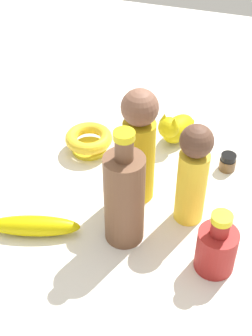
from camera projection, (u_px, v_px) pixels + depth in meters
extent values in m
plane|color=silver|center=(126.00, 186.00, 1.06)|extent=(2.00, 2.00, 0.00)
cylinder|color=yellow|center=(191.00, 187.00, 0.94)|extent=(0.06, 0.06, 0.16)
sphere|color=brown|center=(197.00, 141.00, 0.86)|extent=(0.06, 0.06, 0.06)
cylinder|color=brown|center=(124.00, 200.00, 0.89)|extent=(0.08, 0.08, 0.20)
cylinder|color=brown|center=(124.00, 149.00, 0.81)|extent=(0.03, 0.03, 0.04)
cylinder|color=yellow|center=(124.00, 135.00, 0.79)|extent=(0.04, 0.04, 0.01)
cylinder|color=gold|center=(89.00, 148.00, 1.15)|extent=(0.08, 0.08, 0.01)
torus|color=gold|center=(89.00, 138.00, 1.13)|extent=(0.11, 0.11, 0.03)
ellipsoid|color=#B5A30C|center=(178.00, 129.00, 1.17)|extent=(0.09, 0.12, 0.06)
sphere|color=#B5A30C|center=(169.00, 128.00, 1.13)|extent=(0.05, 0.05, 0.05)
cone|color=#B5A30C|center=(174.00, 122.00, 1.11)|extent=(0.02, 0.02, 0.02)
cone|color=#B5A30C|center=(164.00, 118.00, 1.12)|extent=(0.02, 0.02, 0.02)
ellipsoid|color=#B5A30C|center=(189.00, 124.00, 1.20)|extent=(0.03, 0.05, 0.02)
ellipsoid|color=#C8B606|center=(34.00, 226.00, 0.94)|extent=(0.19, 0.09, 0.04)
cylinder|color=maroon|center=(216.00, 250.00, 0.86)|extent=(0.07, 0.07, 0.09)
cylinder|color=maroon|center=(220.00, 227.00, 0.83)|extent=(0.03, 0.03, 0.03)
cylinder|color=yellow|center=(222.00, 218.00, 0.81)|extent=(0.04, 0.04, 0.01)
cylinder|color=gold|center=(139.00, 161.00, 0.98)|extent=(0.09, 0.09, 0.19)
sphere|color=brown|center=(140.00, 107.00, 0.89)|extent=(0.07, 0.07, 0.07)
cylinder|color=brown|center=(227.00, 164.00, 1.09)|extent=(0.04, 0.04, 0.03)
cylinder|color=yellow|center=(228.00, 160.00, 1.09)|extent=(0.03, 0.03, 0.00)
cylinder|color=black|center=(229.00, 157.00, 1.08)|extent=(0.03, 0.03, 0.01)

